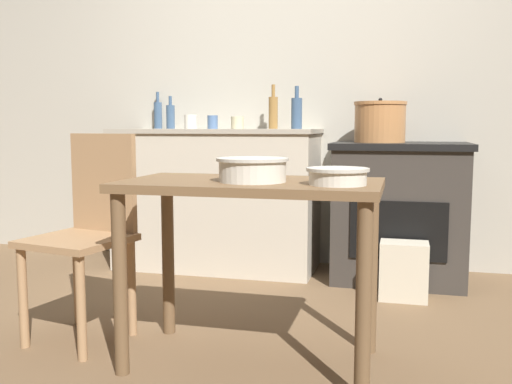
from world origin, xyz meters
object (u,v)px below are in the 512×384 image
chair (88,229)px  bottle_center_left (158,115)px  mixing_bowl_large (338,175)px  cup_center_right (213,122)px  bottle_far_left (297,112)px  stove (399,211)px  flour_sack (404,271)px  bottle_left (171,116)px  mixing_bowl_small (252,168)px  work_table (251,214)px  stock_pot (380,122)px  bottle_mid_left (273,112)px  cup_center (191,122)px  cup_mid_right (237,123)px

chair → bottle_center_left: (-0.37, 1.62, 0.55)m
mixing_bowl_large → cup_center_right: bearing=123.4°
bottle_far_left → bottle_center_left: bottle_far_left is taller
stove → chair: size_ratio=0.93×
chair → bottle_far_left: bearing=75.1°
flour_sack → bottle_left: (-1.61, 0.53, 0.87)m
bottle_center_left → mixing_bowl_small: bearing=-56.2°
stove → bottle_left: bearing=176.6°
work_table → mixing_bowl_small: size_ratio=3.63×
work_table → stock_pot: (0.44, 1.49, 0.38)m
stove → bottle_mid_left: 1.06m
work_table → bottle_far_left: bottle_far_left is taller
chair → cup_center_right: cup_center_right is taller
mixing_bowl_large → flour_sack: bearing=77.3°
mixing_bowl_large → mixing_bowl_small: mixing_bowl_small is taller
mixing_bowl_large → bottle_left: (-1.36, 1.66, 0.25)m
stove → bottle_far_left: (-0.67, 0.04, 0.62)m
stove → mixing_bowl_small: 1.66m
cup_center_right → bottle_far_left: bearing=10.8°
bottle_left → bottle_center_left: bottle_center_left is taller
work_table → cup_center: bearing=119.1°
cup_mid_right → bottle_far_left: bearing=19.9°
stock_pot → bottle_center_left: bearing=171.5°
work_table → cup_center_right: bearing=114.3°
chair → cup_mid_right: bearing=86.8°
mixing_bowl_small → bottle_center_left: 2.15m
bottle_mid_left → bottle_center_left: 0.90m
flour_sack → cup_mid_right: cup_mid_right is taller
chair → flour_sack: (1.40, 0.94, -0.34)m
cup_center → cup_center_right: 0.17m
bottle_far_left → cup_center: bottle_far_left is taller
work_table → bottle_center_left: size_ratio=3.82×
stove → chair: chair is taller
flour_sack → bottle_mid_left: bearing=147.5°
bottle_mid_left → bottle_left: bearing=-177.7°
chair → mixing_bowl_large: (1.15, -0.19, 0.29)m
stove → work_table: bearing=-110.9°
cup_center_right → bottle_left: bearing=156.9°
stove → cup_mid_right: 1.17m
stock_pot → bottle_far_left: bottle_far_left is taller
bottle_center_left → bottle_far_left: bearing=-10.9°
chair → mixing_bowl_large: bearing=2.0°
stock_pot → bottle_left: bottle_left is taller
flour_sack → stock_pot: (-0.17, 0.45, 0.83)m
bottle_far_left → cup_center_right: bottle_far_left is taller
cup_center → mixing_bowl_small: bearing=-61.1°
flour_sack → bottle_center_left: bottle_center_left is taller
bottle_mid_left → bottle_center_left: size_ratio=1.11×
cup_mid_right → stove: bearing=5.0°
flour_sack → bottle_far_left: bearing=145.7°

